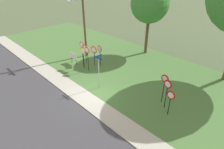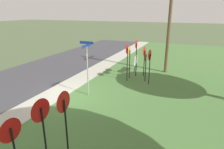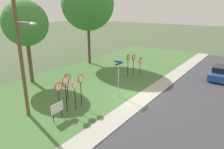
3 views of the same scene
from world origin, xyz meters
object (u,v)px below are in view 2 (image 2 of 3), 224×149
(stop_sign_far_center, at_px, (129,55))
(stop_sign_far_left, at_px, (144,55))
(stop_sign_far_right, at_px, (136,50))
(stop_sign_center_tall, at_px, (150,60))
(yield_sign_near_left, at_px, (42,120))
(yield_sign_near_right, at_px, (11,137))
(yield_sign_far_left, at_px, (64,113))
(stop_sign_near_left, at_px, (146,58))
(street_name_post, at_px, (87,64))
(utility_pole, at_px, (169,9))
(notice_board, at_px, (136,61))
(stop_sign_near_right, at_px, (127,55))

(stop_sign_far_center, bearing_deg, stop_sign_far_left, 124.17)
(stop_sign_far_right, distance_m, stop_sign_center_tall, 1.89)
(stop_sign_far_right, xyz_separation_m, yield_sign_near_left, (10.08, 0.15, -0.13))
(yield_sign_near_right, relative_size, yield_sign_far_left, 0.81)
(stop_sign_near_left, xyz_separation_m, yield_sign_far_left, (8.75, -0.36, 0.25))
(yield_sign_far_left, distance_m, street_name_post, 5.53)
(yield_sign_far_left, relative_size, utility_pole, 0.28)
(stop_sign_far_right, distance_m, notice_board, 1.70)
(stop_sign_near_right, relative_size, street_name_post, 0.83)
(stop_sign_far_right, bearing_deg, stop_sign_center_tall, 40.38)
(street_name_post, xyz_separation_m, notice_board, (-5.68, 1.20, -1.03))
(stop_sign_near_left, height_order, utility_pole, utility_pole)
(yield_sign_near_right, bearing_deg, yield_sign_far_left, 144.74)
(stop_sign_far_left, relative_size, street_name_post, 0.71)
(stop_sign_center_tall, height_order, notice_board, stop_sign_center_tall)
(yield_sign_near_right, relative_size, notice_board, 1.67)
(street_name_post, bearing_deg, yield_sign_near_left, 15.46)
(stop_sign_far_left, bearing_deg, utility_pole, 143.67)
(stop_sign_near_right, height_order, stop_sign_far_right, stop_sign_far_right)
(stop_sign_far_center, relative_size, stop_sign_center_tall, 1.00)
(stop_sign_near_right, xyz_separation_m, stop_sign_far_center, (-0.69, -0.05, -0.17))
(notice_board, bearing_deg, stop_sign_far_center, -2.60)
(stop_sign_near_right, xyz_separation_m, stop_sign_center_tall, (0.09, 1.57, -0.16))
(yield_sign_near_right, distance_m, yield_sign_far_left, 1.48)
(yield_sign_near_left, bearing_deg, utility_pole, 176.37)
(stop_sign_far_right, relative_size, yield_sign_near_left, 1.12)
(stop_sign_center_tall, xyz_separation_m, yield_sign_near_left, (8.73, -1.14, 0.13))
(stop_sign_far_left, xyz_separation_m, stop_sign_center_tall, (1.56, 0.73, 0.08))
(stop_sign_near_right, xyz_separation_m, stop_sign_far_right, (-1.26, 0.28, 0.10))
(stop_sign_near_right, height_order, yield_sign_far_left, stop_sign_near_right)
(stop_sign_far_center, bearing_deg, stop_sign_center_tall, 56.87)
(stop_sign_near_right, height_order, stop_sign_far_left, stop_sign_near_right)
(stop_sign_far_left, relative_size, yield_sign_far_left, 0.88)
(stop_sign_far_left, xyz_separation_m, utility_pole, (-1.73, 1.26, 3.24))
(stop_sign_near_left, height_order, stop_sign_far_left, stop_sign_near_left)
(stop_sign_center_tall, bearing_deg, stop_sign_near_left, -138.26)
(stop_sign_near_right, relative_size, yield_sign_near_right, 1.25)
(stop_sign_far_center, height_order, notice_board, stop_sign_far_center)
(street_name_post, height_order, utility_pole, utility_pole)
(yield_sign_near_left, bearing_deg, stop_sign_far_left, -177.98)
(stop_sign_far_center, height_order, stop_sign_far_right, stop_sign_far_right)
(yield_sign_near_right, xyz_separation_m, utility_pole, (-12.63, 2.18, 3.33))
(stop_sign_far_center, height_order, stop_sign_center_tall, same)
(stop_sign_near_left, relative_size, stop_sign_near_right, 0.87)
(notice_board, bearing_deg, stop_sign_center_tall, 28.95)
(stop_sign_far_center, distance_m, notice_board, 1.99)
(stop_sign_near_right, bearing_deg, stop_sign_near_left, 104.92)
(stop_sign_center_tall, height_order, yield_sign_far_left, yield_sign_far_left)
(utility_pole, bearing_deg, yield_sign_near_left, -7.89)
(stop_sign_far_center, bearing_deg, stop_sign_far_right, 143.28)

